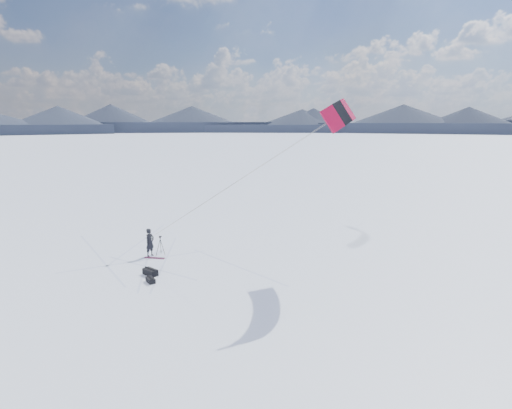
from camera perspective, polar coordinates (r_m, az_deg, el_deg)
The scene contains 9 objects.
ground at distance 27.96m, azimuth -14.72°, elevation -7.80°, with size 1800.00×1800.00×0.00m, color white.
horizon_hills at distance 26.81m, azimuth -15.24°, elevation 2.14°, with size 704.47×706.88×10.92m.
snow_tracks at distance 27.75m, azimuth -14.22°, elevation -7.92°, with size 17.62×10.25×0.01m.
snowkiter at distance 29.64m, azimuth -13.88°, elevation -6.68°, with size 0.69×0.45×1.88m, color black.
snowboard at distance 29.10m, azimuth -13.38°, elevation -6.95°, with size 1.38×0.26×0.04m, color maroon.
tripod at distance 29.44m, azimuth -12.63°, elevation -5.01°, with size 0.59×0.63×1.32m.
gear_bag_a at distance 26.07m, azimuth -13.91°, elevation -8.72°, with size 1.04×0.65×0.43m.
gear_bag_b at distance 24.97m, azimuth -13.89°, elevation -9.74°, with size 0.80×0.65×0.33m.
power_kite at distance 25.53m, azimuth 11.17°, elevation 11.68°, with size 12.89×6.65×8.92m.
Camera 1 is at (18.61, -18.87, 8.91)m, focal length 30.00 mm.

